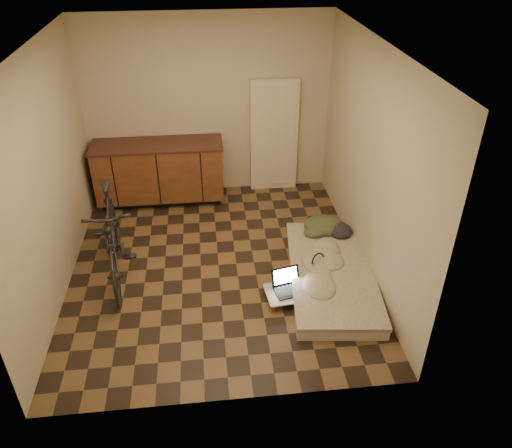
{
  "coord_description": "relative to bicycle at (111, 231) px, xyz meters",
  "views": [
    {
      "loc": [
        -0.09,
        -4.92,
        3.7
      ],
      "look_at": [
        0.47,
        0.02,
        0.55
      ],
      "focal_mm": 35.0,
      "sensor_mm": 36.0,
      "label": 1
    }
  ],
  "objects": [
    {
      "name": "room_shell",
      "position": [
        1.2,
        0.0,
        0.72
      ],
      "size": [
        3.5,
        4.0,
        2.6
      ],
      "color": "brown",
      "rests_on": "ground"
    },
    {
      "name": "futon",
      "position": [
        2.5,
        -0.44,
        -0.5
      ],
      "size": [
        1.17,
        2.08,
        0.17
      ],
      "rotation": [
        0.0,
        0.0,
        -0.11
      ],
      "color": "beige",
      "rests_on": "ground"
    },
    {
      "name": "lap_desk",
      "position": [
        2.0,
        -0.71,
        -0.49
      ],
      "size": [
        0.65,
        0.46,
        0.1
      ],
      "rotation": [
        0.0,
        0.0,
        0.11
      ],
      "color": "brown",
      "rests_on": "ground"
    },
    {
      "name": "cabinets",
      "position": [
        0.45,
        1.71,
        -0.11
      ],
      "size": [
        1.84,
        0.62,
        0.91
      ],
      "color": "black",
      "rests_on": "ground"
    },
    {
      "name": "bicycle",
      "position": [
        0.0,
        0.0,
        0.0
      ],
      "size": [
        0.78,
        1.85,
        1.16
      ],
      "primitive_type": "imported",
      "rotation": [
        0.0,
        0.0,
        0.14
      ],
      "color": "black",
      "rests_on": "ground"
    },
    {
      "name": "appliance_panel",
      "position": [
        2.15,
        1.94,
        0.27
      ],
      "size": [
        0.7,
        0.1,
        1.7
      ],
      "primitive_type": "cube",
      "color": "beige",
      "rests_on": "ground"
    },
    {
      "name": "laptop",
      "position": [
        1.95,
        -0.66,
        -0.43
      ],
      "size": [
        0.38,
        0.35,
        0.22
      ],
      "rotation": [
        0.0,
        0.0,
        0.22
      ],
      "color": "black",
      "rests_on": "lap_desk"
    },
    {
      "name": "mouse",
      "position": [
        2.19,
        -0.67,
        -0.46
      ],
      "size": [
        0.09,
        0.13,
        0.04
      ],
      "primitive_type": "ellipsoid",
      "rotation": [
        0.0,
        0.0,
        0.28
      ],
      "color": "silver",
      "rests_on": "lap_desk"
    },
    {
      "name": "clothing_pile",
      "position": [
        2.64,
        0.38,
        -0.3
      ],
      "size": [
        0.6,
        0.52,
        0.22
      ],
      "primitive_type": null,
      "rotation": [
        0.0,
        0.0,
        -0.11
      ],
      "color": "#394327",
      "rests_on": "futon"
    },
    {
      "name": "headphones",
      "position": [
        2.35,
        -0.36,
        -0.34
      ],
      "size": [
        0.29,
        0.29,
        0.15
      ],
      "primitive_type": null,
      "rotation": [
        0.0,
        0.0,
        0.56
      ],
      "color": "black",
      "rests_on": "futon"
    }
  ]
}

